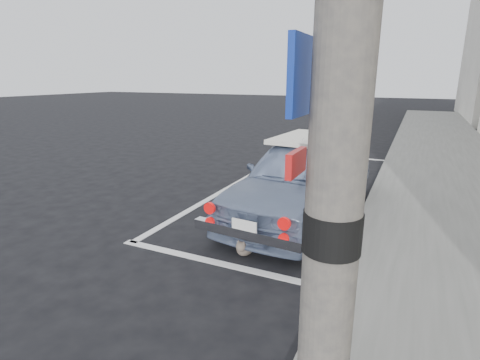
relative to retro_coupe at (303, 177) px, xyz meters
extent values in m
plane|color=black|center=(-0.89, -1.51, -0.65)|extent=(80.00, 80.00, 0.00)
cube|color=#62625D|center=(2.31, 0.49, -0.58)|extent=(2.80, 40.00, 0.15)
cube|color=silver|center=(-0.39, -2.01, -0.65)|extent=(3.00, 0.12, 0.01)
cube|color=silver|center=(-0.39, 4.99, -0.65)|extent=(3.00, 0.12, 0.01)
cube|color=silver|center=(-1.79, 1.49, -0.65)|extent=(0.12, 7.00, 0.01)
cylinder|color=black|center=(1.16, -3.51, 0.65)|extent=(0.36, 0.36, 0.25)
cube|color=#122E97|center=(0.92, -3.51, 1.55)|extent=(0.04, 0.35, 0.45)
cube|color=red|center=(0.92, -3.51, 1.05)|extent=(0.04, 0.30, 0.15)
cube|color=white|center=(0.91, -3.51, 1.05)|extent=(0.02, 0.16, 0.08)
imported|color=#6E7FA1|center=(0.00, 0.00, -0.01)|extent=(1.85, 3.91, 1.29)
cube|color=silver|center=(0.03, 0.38, 0.57)|extent=(1.19, 1.53, 0.07)
cube|color=silver|center=(-0.16, -1.84, -0.27)|extent=(1.45, 0.25, 0.12)
cube|color=white|center=(-0.16, -1.88, -0.17)|extent=(0.33, 0.05, 0.17)
cylinder|color=red|center=(-0.66, -1.82, -0.03)|extent=(0.15, 0.05, 0.15)
cylinder|color=red|center=(0.34, -1.91, -0.03)|extent=(0.15, 0.05, 0.15)
cylinder|color=red|center=(-0.66, -1.82, -0.21)|extent=(0.12, 0.05, 0.12)
cylinder|color=red|center=(0.34, -1.91, -0.21)|extent=(0.12, 0.05, 0.12)
ellipsoid|color=#5E5548|center=(-0.25, -1.64, -0.54)|extent=(0.23, 0.34, 0.20)
sphere|color=#5E5548|center=(-0.25, -1.79, -0.47)|extent=(0.13, 0.13, 0.13)
cone|color=#5E5548|center=(-0.28, -1.79, -0.41)|extent=(0.04, 0.04, 0.05)
cone|color=#5E5548|center=(-0.21, -1.79, -0.41)|extent=(0.04, 0.04, 0.05)
cylinder|color=#5E5548|center=(-0.21, -1.47, -0.61)|extent=(0.12, 0.21, 0.03)
camera|label=1|loc=(1.54, -5.62, 1.54)|focal=28.00mm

